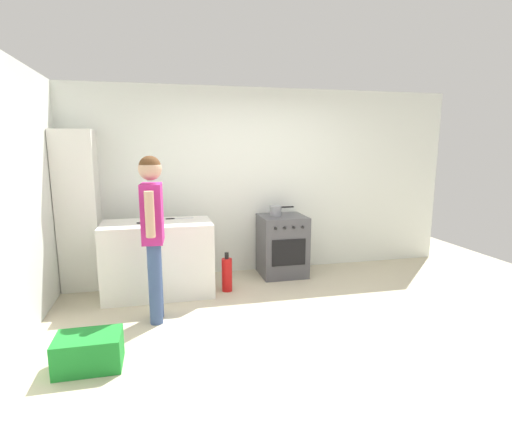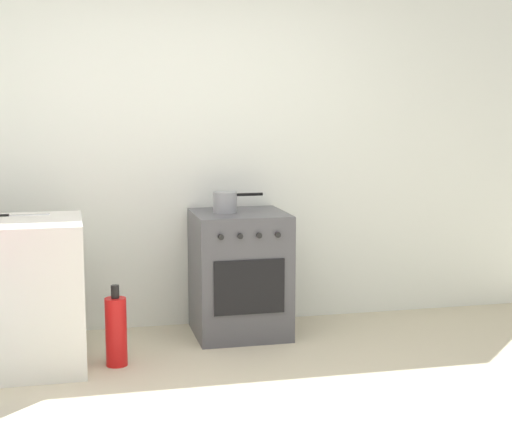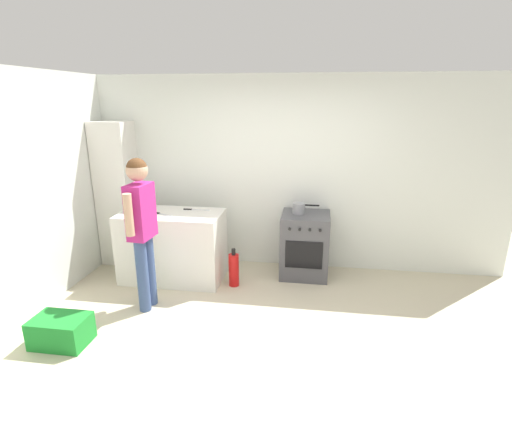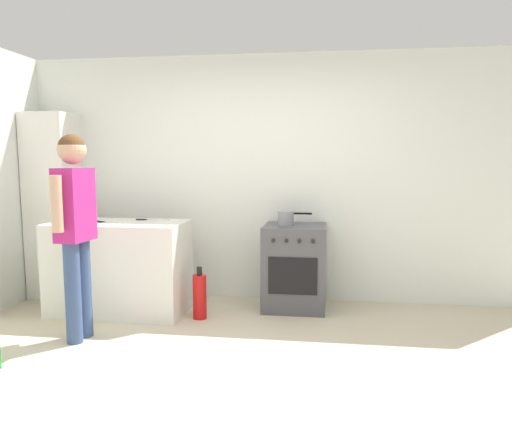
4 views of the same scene
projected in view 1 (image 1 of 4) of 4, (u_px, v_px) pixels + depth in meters
name	position (u px, v px, depth m)	size (l,w,h in m)	color
ground_plane	(294.00, 323.00, 4.12)	(8.00, 8.00, 0.00)	beige
back_wall	(252.00, 182.00, 5.74)	(6.00, 0.10, 2.60)	silver
side_wall_left	(14.00, 201.00, 3.67)	(0.10, 3.10, 2.60)	silver
counter_unit	(158.00, 258.00, 4.88)	(1.30, 0.70, 0.90)	silver
oven_left	(282.00, 245.00, 5.63)	(0.63, 0.62, 0.85)	#4C4C51
pot	(276.00, 211.00, 5.53)	(0.34, 0.16, 0.14)	gray
knife_carving	(149.00, 224.00, 4.70)	(0.31, 0.17, 0.01)	silver
knife_bread	(179.00, 218.00, 5.03)	(0.35, 0.04, 0.01)	silver
person	(153.00, 224.00, 4.01)	(0.23, 0.57, 1.71)	#384C7A
fire_extinguisher	(227.00, 274.00, 5.01)	(0.13, 0.13, 0.50)	red
recycling_crate_lower	(89.00, 351.00, 3.27)	(0.52, 0.36, 0.28)	#1E842D
larder_cabinet	(79.00, 211.00, 5.02)	(0.48, 0.44, 2.00)	silver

